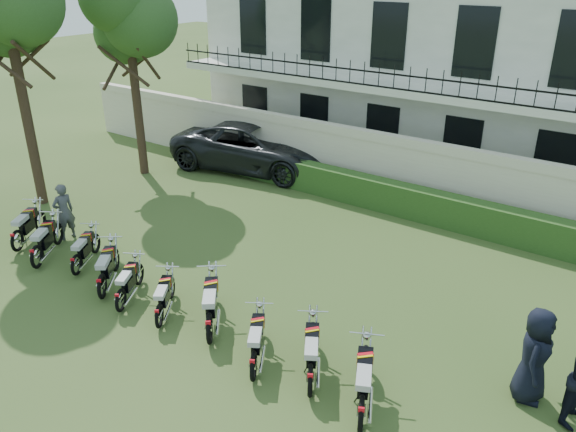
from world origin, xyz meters
name	(u,v)px	position (x,y,z in m)	size (l,w,h in m)	color
ground	(238,308)	(0.00, 0.00, 0.00)	(100.00, 100.00, 0.00)	#354E1F
perimeter_wall	(394,169)	(0.00, 8.00, 1.17)	(30.00, 0.35, 2.30)	beige
hedge	(410,202)	(1.00, 7.20, 0.50)	(18.00, 0.60, 1.00)	#224318
building	(467,66)	(0.00, 13.96, 3.71)	(20.40, 9.60, 7.40)	white
tree_west_near	(127,11)	(-8.96, 5.00, 5.89)	(3.40, 3.20, 7.90)	#473323
motorcycle_0	(16,236)	(-6.83, -1.44, 0.50)	(1.12, 1.73, 1.08)	black
motorcycle_1	(36,251)	(-5.53, -1.66, 0.50)	(1.20, 1.72, 1.09)	black
motorcycle_2	(76,260)	(-4.37, -1.27, 0.45)	(0.97, 1.57, 0.97)	black
motorcycle_3	(101,281)	(-2.92, -1.58, 0.49)	(1.29, 1.59, 1.07)	black
motorcycle_4	(120,295)	(-2.11, -1.68, 0.44)	(0.94, 1.56, 0.95)	black
motorcycle_5	(159,311)	(-0.92, -1.59, 0.44)	(1.05, 1.49, 0.95)	black
motorcycle_6	(209,322)	(0.37, -1.35, 0.53)	(1.40, 1.70, 1.15)	black
motorcycle_7	(253,360)	(1.85, -1.71, 0.47)	(1.07, 1.63, 1.01)	black
motorcycle_8	(310,374)	(2.97, -1.42, 0.49)	(1.10, 1.71, 1.06)	black
motorcycle_9	(362,407)	(4.16, -1.63, 0.52)	(1.03, 1.89, 1.12)	black
suv	(256,147)	(-5.78, 7.87, 0.90)	(2.99, 6.49, 1.80)	black
inspector	(64,212)	(-6.46, -0.12, 0.85)	(0.62, 0.41, 1.70)	#525156
officer_3	(534,355)	(6.27, 0.91, 0.95)	(0.93, 0.60, 1.90)	black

